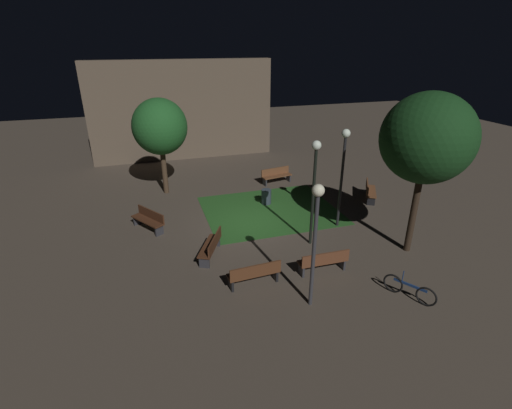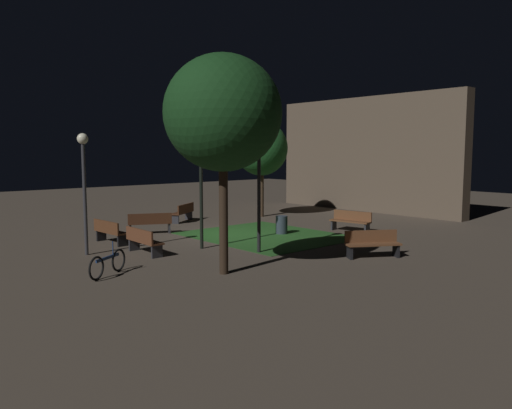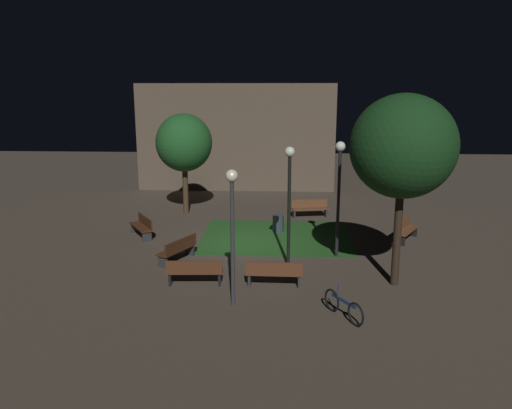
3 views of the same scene
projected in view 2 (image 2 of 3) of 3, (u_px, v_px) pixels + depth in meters
ground_plane at (227, 235)px, 20.71m from camera, size 60.00×60.00×0.00m
grass_lawn at (266, 236)px, 20.47m from camera, size 6.33×5.27×0.01m
bench_front_left at (110, 231)px, 18.64m from camera, size 1.83×0.59×0.88m
bench_corner at (143, 240)px, 16.71m from camera, size 1.81×0.50×0.88m
bench_front_right at (351, 220)px, 21.51m from camera, size 1.86×0.79×0.88m
bench_lawn_edge at (372, 243)px, 16.22m from camera, size 1.34×1.79×0.88m
bench_near_trees at (150, 223)px, 20.87m from camera, size 1.22×1.83×0.88m
bench_path_side at (183, 212)px, 24.51m from camera, size 1.38×1.77×0.88m
tree_lawn_side at (261, 149)px, 26.10m from camera, size 2.78×2.78×5.05m
tree_tall_center at (223, 114)px, 13.64m from camera, size 3.26×3.26×6.11m
lamp_post_plaza_east at (259, 165)px, 16.79m from camera, size 0.36×0.36×4.37m
lamp_post_plaza_west at (201, 166)px, 17.46m from camera, size 0.36×0.36×4.29m
lamp_post_path_center at (84, 172)px, 16.39m from camera, size 0.36×0.36×4.05m
trash_bin at (282, 225)px, 20.90m from camera, size 0.50×0.50×0.76m
bicycle at (108, 264)px, 13.86m from camera, size 0.95×1.50×0.93m
building_wall_backdrop at (365, 155)px, 28.85m from camera, size 12.21×0.80×6.54m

